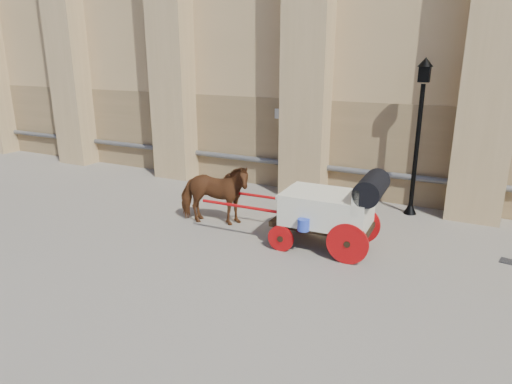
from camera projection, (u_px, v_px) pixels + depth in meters
The scene contains 6 objects.
ground at pixel (288, 238), 11.34m from camera, with size 90.00×90.00×0.00m, color #6D6559.
horse at pixel (214, 194), 12.03m from camera, with size 0.90×1.98×1.68m, color #622F15.
carriage at pixel (333, 208), 10.45m from camera, with size 4.36×1.57×1.89m.
street_lamp at pixel (418, 134), 12.39m from camera, with size 0.40×0.40×4.31m.
drain_grate_near at pixel (278, 234), 11.55m from camera, with size 0.32×0.32×0.01m, color black.
drain_grate_far at pixel (508, 261), 10.07m from camera, with size 0.32×0.32×0.01m, color black.
Camera 1 is at (4.02, -9.73, 4.45)m, focal length 32.00 mm.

